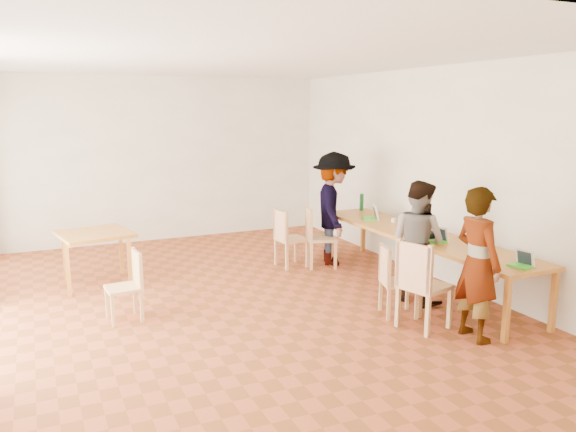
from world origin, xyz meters
name	(u,v)px	position (x,y,z in m)	size (l,w,h in m)	color
ground	(238,305)	(0.00, 0.00, 0.00)	(8.00, 8.00, 0.00)	#A74A28
wall_back	(164,159)	(0.00, 4.00, 1.50)	(6.00, 0.10, 3.00)	white
wall_front	(469,273)	(0.00, -4.00, 1.50)	(6.00, 0.10, 3.00)	white
wall_right	(436,174)	(3.00, 0.00, 1.50)	(0.10, 8.00, 3.00)	white
ceiling	(233,55)	(0.00, 0.00, 3.02)	(6.00, 8.00, 0.04)	white
communal_table	(419,237)	(2.50, -0.32, 0.70)	(0.80, 4.00, 0.75)	#C67B2C
side_table	(95,238)	(-1.51, 1.59, 0.67)	(0.90, 0.90, 0.75)	#C67B2C
chair_near	(419,276)	(1.54, -1.59, 0.62)	(0.58, 0.58, 0.54)	#E2A371
chair_mid	(392,274)	(1.53, -1.10, 0.51)	(0.49, 0.49, 0.45)	#E2A371
chair_far	(286,232)	(1.26, 1.32, 0.55)	(0.45, 0.45, 0.48)	#E2A371
chair_empty	(315,231)	(1.67, 1.14, 0.57)	(0.54, 0.54, 0.50)	#E2A371
chair_spare	(131,278)	(-1.28, 0.06, 0.50)	(0.40, 0.40, 0.43)	#E2A371
person_near	(477,264)	(1.95, -2.02, 0.82)	(0.60, 0.39, 1.64)	gray
person_mid	(418,242)	(2.12, -0.80, 0.77)	(0.75, 0.59, 1.55)	gray
person_far	(334,209)	(2.02, 1.19, 0.88)	(1.14, 0.65, 1.76)	gray
laptop_near	(522,262)	(2.49, -2.11, 0.80)	(0.23, 0.25, 0.19)	#40D128
laptop_mid	(439,238)	(2.42, -0.83, 0.80)	(0.21, 0.24, 0.19)	#40D128
laptop_far	(372,215)	(2.46, 0.77, 0.81)	(0.31, 0.32, 0.22)	#40D128
yellow_mug	(413,234)	(2.25, -0.52, 0.80)	(0.13, 0.13, 0.10)	gold
green_bottle	(362,202)	(2.72, 1.50, 0.89)	(0.07, 0.07, 0.28)	#176B31
clear_glass	(402,219)	(2.75, 0.41, 0.80)	(0.07, 0.07, 0.09)	silver
condiment_cup	(394,220)	(2.63, 0.45, 0.78)	(0.08, 0.08, 0.06)	white
pink_phone	(531,266)	(2.56, -2.17, 0.76)	(0.05, 0.10, 0.01)	#EC5373
black_pouch	(428,235)	(2.42, -0.61, 0.80)	(0.16, 0.26, 0.09)	black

